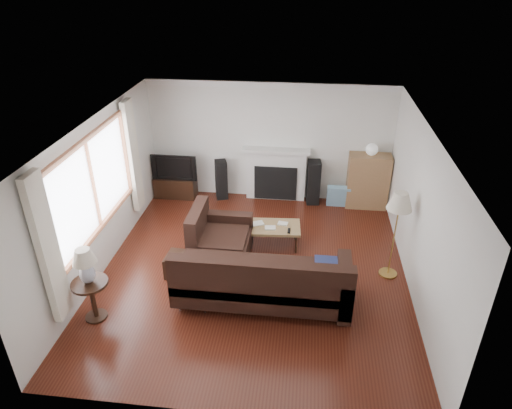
# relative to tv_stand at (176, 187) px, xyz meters

# --- Properties ---
(room) EXTENTS (5.10, 5.60, 2.54)m
(room) POSITION_rel_tv_stand_xyz_m (2.02, -2.50, 1.03)
(room) COLOR #471A0F
(room) RESTS_ON ground
(window) EXTENTS (0.12, 2.74, 1.54)m
(window) POSITION_rel_tv_stand_xyz_m (-0.43, -2.70, 1.33)
(window) COLOR brown
(window) RESTS_ON room
(curtain_near) EXTENTS (0.10, 0.35, 2.10)m
(curtain_near) POSITION_rel_tv_stand_xyz_m (-0.38, -4.22, 1.18)
(curtain_near) COLOR white
(curtain_near) RESTS_ON room
(curtain_far) EXTENTS (0.10, 0.35, 2.10)m
(curtain_far) POSITION_rel_tv_stand_xyz_m (-0.38, -1.18, 1.18)
(curtain_far) COLOR white
(curtain_far) RESTS_ON room
(fireplace) EXTENTS (1.40, 0.26, 1.15)m
(fireplace) POSITION_rel_tv_stand_xyz_m (2.17, 0.14, 0.35)
(fireplace) COLOR white
(fireplace) RESTS_ON room
(tv_stand) EXTENTS (0.89, 0.40, 0.45)m
(tv_stand) POSITION_rel_tv_stand_xyz_m (0.00, 0.00, 0.00)
(tv_stand) COLOR black
(tv_stand) RESTS_ON ground
(television) EXTENTS (0.97, 0.13, 0.56)m
(television) POSITION_rel_tv_stand_xyz_m (0.04, 0.00, 0.50)
(television) COLOR black
(television) RESTS_ON tv_stand
(speaker_left) EXTENTS (0.31, 0.34, 0.85)m
(speaker_left) POSITION_rel_tv_stand_xyz_m (1.01, 0.05, 0.20)
(speaker_left) COLOR black
(speaker_left) RESTS_ON ground
(speaker_right) EXTENTS (0.29, 0.34, 0.94)m
(speaker_right) POSITION_rel_tv_stand_xyz_m (2.97, 0.05, 0.25)
(speaker_right) COLOR black
(speaker_right) RESTS_ON ground
(bookshelf) EXTENTS (0.83, 0.40, 1.15)m
(bookshelf) POSITION_rel_tv_stand_xyz_m (4.08, 0.02, 0.35)
(bookshelf) COLOR #936B44
(bookshelf) RESTS_ON ground
(globe_lamp) EXTENTS (0.24, 0.24, 0.24)m
(globe_lamp) POSITION_rel_tv_stand_xyz_m (4.08, 0.02, 1.05)
(globe_lamp) COLOR white
(globe_lamp) RESTS_ON bookshelf
(sectional_sofa) EXTENTS (2.83, 2.07, 0.91)m
(sectional_sofa) POSITION_rel_tv_stand_xyz_m (2.25, -3.23, 0.23)
(sectional_sofa) COLOR black
(sectional_sofa) RESTS_ON ground
(coffee_table) EXTENTS (1.09, 0.65, 0.41)m
(coffee_table) POSITION_rel_tv_stand_xyz_m (2.23, -1.70, -0.02)
(coffee_table) COLOR olive
(coffee_table) RESTS_ON ground
(footstool) EXTENTS (0.46, 0.46, 0.36)m
(footstool) POSITION_rel_tv_stand_xyz_m (0.82, -2.73, -0.04)
(footstool) COLOR black
(footstool) RESTS_ON ground
(floor_lamp) EXTENTS (0.44, 0.44, 1.52)m
(floor_lamp) POSITION_rel_tv_stand_xyz_m (4.24, -2.34, 0.54)
(floor_lamp) COLOR #A9823A
(floor_lamp) RESTS_ON ground
(side_table) EXTENTS (0.51, 0.51, 0.64)m
(side_table) POSITION_rel_tv_stand_xyz_m (-0.13, -3.88, 0.10)
(side_table) COLOR black
(side_table) RESTS_ON ground
(table_lamp) EXTENTS (0.33, 0.33, 0.54)m
(table_lamp) POSITION_rel_tv_stand_xyz_m (-0.13, -3.88, 0.69)
(table_lamp) COLOR silver
(table_lamp) RESTS_ON side_table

